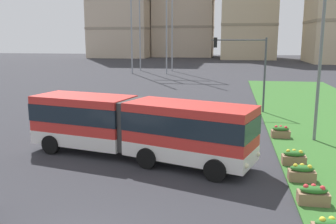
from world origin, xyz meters
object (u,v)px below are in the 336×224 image
object	(u,v)px
articulated_bus	(137,126)
streetlight_median	(321,54)
traffic_light_far_right	(247,61)
flower_planter_2	(302,173)
flower_planter_3	(294,157)
flower_planter_1	(313,195)
flower_planter_4	(281,132)

from	to	relation	value
articulated_bus	streetlight_median	distance (m)	11.23
traffic_light_far_right	streetlight_median	xyz separation A→B (m)	(3.73, -8.29, 0.92)
flower_planter_2	flower_planter_3	bearing A→B (deg)	90.00
flower_planter_1	flower_planter_4	size ratio (longest dim) A/B	1.00
articulated_bus	streetlight_median	world-z (taller)	streetlight_median
articulated_bus	flower_planter_3	xyz separation A→B (m)	(7.64, 0.05, -1.23)
articulated_bus	flower_planter_1	size ratio (longest dim) A/B	10.88
flower_planter_4	streetlight_median	distance (m)	5.06
flower_planter_3	flower_planter_2	bearing A→B (deg)	-90.00
flower_planter_3	flower_planter_1	bearing A→B (deg)	-90.00
flower_planter_2	flower_planter_4	bearing A→B (deg)	90.00
articulated_bus	streetlight_median	size ratio (longest dim) A/B	1.28
flower_planter_3	flower_planter_4	world-z (taller)	same
flower_planter_1	flower_planter_3	distance (m)	4.39
flower_planter_2	traffic_light_far_right	xyz separation A→B (m)	(-1.83, 15.15, 3.76)
traffic_light_far_right	flower_planter_1	bearing A→B (deg)	-84.00
flower_planter_4	traffic_light_far_right	bearing A→B (deg)	102.86
streetlight_median	flower_planter_1	bearing A→B (deg)	-101.74
flower_planter_2	flower_planter_4	xyz separation A→B (m)	(0.00, 7.11, 0.00)
flower_planter_2	flower_planter_3	world-z (taller)	same
flower_planter_3	streetlight_median	world-z (taller)	streetlight_median
flower_planter_1	flower_planter_2	bearing A→B (deg)	90.00
flower_planter_1	flower_planter_3	world-z (taller)	same
streetlight_median	flower_planter_2	bearing A→B (deg)	-105.50
flower_planter_2	articulated_bus	bearing A→B (deg)	165.00
articulated_bus	traffic_light_far_right	distance (m)	14.55
articulated_bus	flower_planter_3	size ratio (longest dim) A/B	10.88
articulated_bus	traffic_light_far_right	bearing A→B (deg)	66.08
flower_planter_1	streetlight_median	bearing A→B (deg)	78.26
flower_planter_1	streetlight_median	size ratio (longest dim) A/B	0.12
articulated_bus	flower_planter_4	world-z (taller)	articulated_bus
traffic_light_far_right	flower_planter_3	bearing A→B (deg)	-82.00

